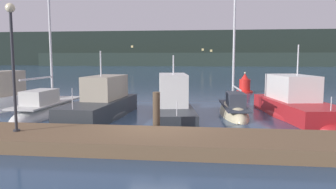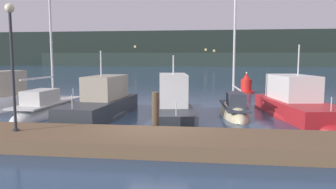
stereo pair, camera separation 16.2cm
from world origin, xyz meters
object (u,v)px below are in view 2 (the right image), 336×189
at_px(sailboat_berth_6, 234,113).
at_px(dock_lamppost, 12,48).
at_px(motorboat_berth_7, 297,109).
at_px(motorboat_berth_5, 173,110).
at_px(sailboat_berth_3, 48,111).
at_px(channel_buoy, 246,85).
at_px(motorboat_berth_4, 102,110).

distance_m(sailboat_berth_6, dock_lamppost, 11.10).
xyz_separation_m(sailboat_berth_6, dock_lamppost, (-8.08, -6.88, 3.25)).
bearing_deg(motorboat_berth_7, dock_lamppost, -148.27).
distance_m(motorboat_berth_5, motorboat_berth_7, 6.48).
bearing_deg(motorboat_berth_5, dock_lamppost, -132.80).
relative_size(sailboat_berth_3, channel_buoy, 4.91).
bearing_deg(motorboat_berth_5, motorboat_berth_4, -179.67).
bearing_deg(motorboat_berth_7, channel_buoy, 97.04).
bearing_deg(motorboat_berth_7, sailboat_berth_6, -178.36).
bearing_deg(sailboat_berth_3, channel_buoy, 46.46).
bearing_deg(motorboat_berth_7, motorboat_berth_4, -170.89).
bearing_deg(motorboat_berth_5, channel_buoy, 69.17).
height_order(motorboat_berth_4, motorboat_berth_7, motorboat_berth_7).
relative_size(motorboat_berth_7, channel_buoy, 4.36).
height_order(motorboat_berth_5, sailboat_berth_6, sailboat_berth_6).
xyz_separation_m(sailboat_berth_6, channel_buoy, (1.81, 11.36, 0.54)).
height_order(motorboat_berth_4, channel_buoy, motorboat_berth_4).
distance_m(motorboat_berth_4, sailboat_berth_6, 6.93).
xyz_separation_m(motorboat_berth_4, dock_lamppost, (-1.31, -5.38, 3.02)).
distance_m(sailboat_berth_3, motorboat_berth_4, 3.22).
distance_m(sailboat_berth_3, dock_lamppost, 6.97).
xyz_separation_m(sailboat_berth_3, motorboat_berth_5, (6.85, -0.49, 0.29)).
bearing_deg(motorboat_berth_5, sailboat_berth_3, 175.88).
distance_m(sailboat_berth_3, channel_buoy, 17.05).
bearing_deg(dock_lamppost, sailboat_berth_3, 107.47).
xyz_separation_m(motorboat_berth_4, channel_buoy, (8.57, 12.87, 0.30)).
relative_size(motorboat_berth_5, sailboat_berth_6, 0.91).
bearing_deg(dock_lamppost, sailboat_berth_6, 40.43).
height_order(motorboat_berth_7, channel_buoy, motorboat_berth_7).
relative_size(motorboat_berth_4, motorboat_berth_7, 0.92).
relative_size(sailboat_berth_3, motorboat_berth_4, 1.23).
xyz_separation_m(sailboat_berth_3, dock_lamppost, (1.85, -5.89, 3.23)).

